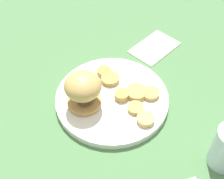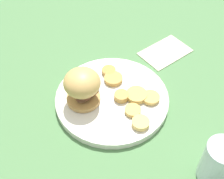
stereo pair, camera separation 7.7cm
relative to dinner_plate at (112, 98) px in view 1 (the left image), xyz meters
The scene contains 11 objects.
ground_plane 0.01m from the dinner_plate, ahead, with size 4.00×4.00×0.00m, color #4C7A47.
dinner_plate is the anchor object (origin of this frame).
sandwich 0.09m from the dinner_plate, 38.09° to the left, with size 0.09×0.11×0.10m.
potato_round_0 0.07m from the dinner_plate, 163.78° to the left, with size 0.04×0.04×0.01m, color tan.
potato_round_1 0.10m from the dinner_plate, 157.00° to the right, with size 0.05×0.05×0.01m, color tan.
potato_round_2 0.11m from the dinner_plate, 156.04° to the left, with size 0.04×0.04×0.01m, color #DBB766.
potato_round_3 0.06m from the dinner_plate, 152.92° to the right, with size 0.05×0.05×0.01m, color tan.
potato_round_4 0.09m from the dinner_plate, 55.47° to the right, with size 0.04×0.04×0.01m, color #BC8942.
potato_round_5 0.03m from the dinner_plate, 167.45° to the right, with size 0.04×0.04×0.02m, color tan.
potato_round_6 0.06m from the dinner_plate, 65.03° to the right, with size 0.05×0.05×0.01m, color tan.
napkin 0.25m from the dinner_plate, 101.37° to the right, with size 0.14×0.09×0.01m, color beige.
Camera 1 is at (-0.18, 0.48, 0.62)m, focal length 50.00 mm.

